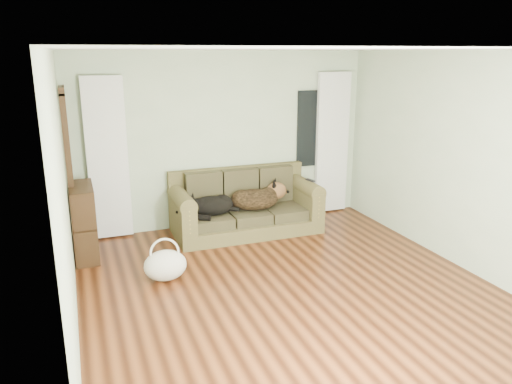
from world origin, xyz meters
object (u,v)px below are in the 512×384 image
object	(u,v)px
dog_shepherd	(257,199)
tote_bag	(165,267)
bookshelf	(84,220)
sofa	(246,203)
dog_black_lab	(209,206)

from	to	relation	value
dog_shepherd	tote_bag	distance (m)	2.00
dog_shepherd	bookshelf	bearing A→B (deg)	12.57
tote_bag	sofa	bearing A→B (deg)	40.32
bookshelf	dog_shepherd	bearing A→B (deg)	2.12
sofa	bookshelf	size ratio (longest dim) A/B	2.21
sofa	dog_black_lab	size ratio (longest dim) A/B	3.34
dog_black_lab	tote_bag	distance (m)	1.46
tote_bag	bookshelf	distance (m)	1.38
sofa	dog_shepherd	xyz separation A→B (m)	(0.16, -0.02, 0.04)
dog_black_lab	dog_shepherd	size ratio (longest dim) A/B	0.85
tote_bag	bookshelf	xyz separation A→B (m)	(-0.83, 1.05, 0.34)
sofa	dog_shepherd	size ratio (longest dim) A/B	2.85
dog_black_lab	tote_bag	world-z (taller)	dog_black_lab
sofa	bookshelf	distance (m)	2.26
sofa	tote_bag	world-z (taller)	sofa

